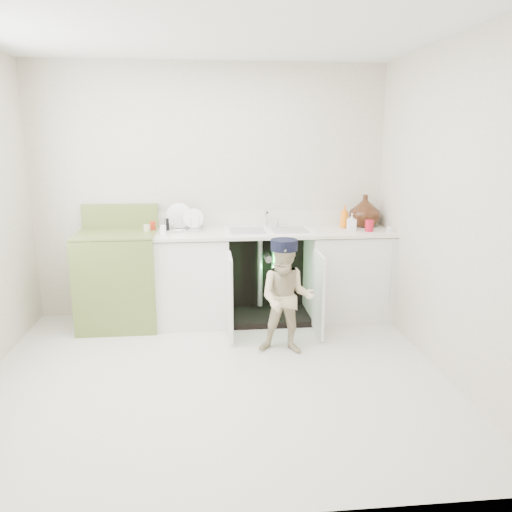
% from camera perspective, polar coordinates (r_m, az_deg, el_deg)
% --- Properties ---
extents(ground, '(3.50, 3.50, 0.00)m').
position_cam_1_polar(ground, '(3.97, -4.58, -13.41)').
color(ground, beige).
rests_on(ground, ground).
extents(room_shell, '(6.00, 5.50, 1.26)m').
position_cam_1_polar(room_shell, '(3.58, -4.95, 4.75)').
color(room_shell, beige).
rests_on(room_shell, ground).
extents(counter_run, '(2.44, 1.02, 1.22)m').
position_cam_1_polar(counter_run, '(4.97, 1.72, -1.93)').
color(counter_run, silver).
rests_on(counter_run, ground).
extents(avocado_stove, '(0.74, 0.65, 1.15)m').
position_cam_1_polar(avocado_stove, '(4.98, -15.39, -2.39)').
color(avocado_stove, olive).
rests_on(avocado_stove, ground).
extents(repair_worker, '(0.54, 0.73, 0.98)m').
position_cam_1_polar(repair_worker, '(4.17, 3.49, -4.68)').
color(repair_worker, beige).
rests_on(repair_worker, ground).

